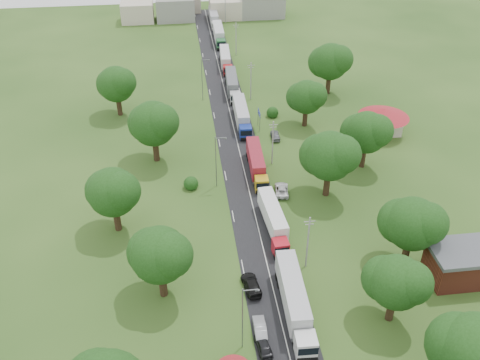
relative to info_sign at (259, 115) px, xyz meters
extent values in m
plane|color=#254416|center=(-5.20, -35.00, -3.00)|extent=(260.00, 260.00, 0.00)
cube|color=black|center=(-5.20, -15.00, -3.00)|extent=(8.00, 200.00, 0.04)
cylinder|color=slate|center=(0.00, -1.20, -1.00)|extent=(0.12, 0.12, 4.00)
cylinder|color=slate|center=(0.00, 1.20, -1.00)|extent=(0.12, 0.12, 4.00)
cube|color=navy|center=(0.00, 0.00, 0.60)|extent=(0.06, 3.00, 1.00)
cube|color=silver|center=(0.00, 0.00, 0.60)|extent=(0.07, 3.10, 0.06)
cylinder|color=gray|center=(0.30, -42.00, 1.50)|extent=(0.24, 0.24, 9.00)
cube|color=gray|center=(0.30, -42.00, 5.30)|extent=(1.60, 0.10, 0.10)
cube|color=gray|center=(0.30, -42.00, 4.80)|extent=(1.20, 0.10, 0.10)
cylinder|color=gray|center=(0.30, -14.00, 1.50)|extent=(0.24, 0.24, 9.00)
cube|color=gray|center=(0.30, -14.00, 5.30)|extent=(1.60, 0.10, 0.10)
cube|color=gray|center=(0.30, -14.00, 4.80)|extent=(1.20, 0.10, 0.10)
cylinder|color=gray|center=(0.30, 14.00, 1.50)|extent=(0.24, 0.24, 9.00)
cube|color=gray|center=(0.30, 14.00, 5.30)|extent=(1.60, 0.10, 0.10)
cube|color=gray|center=(0.30, 14.00, 4.80)|extent=(1.20, 0.10, 0.10)
cylinder|color=gray|center=(0.30, 42.00, 1.50)|extent=(0.24, 0.24, 9.00)
cube|color=gray|center=(0.30, 42.00, 5.30)|extent=(1.60, 0.10, 0.10)
cube|color=gray|center=(0.30, 42.00, 4.80)|extent=(1.20, 0.10, 0.10)
cylinder|color=gray|center=(0.30, 70.00, 1.50)|extent=(0.24, 0.24, 9.00)
cylinder|color=slate|center=(-10.70, -55.00, 2.00)|extent=(0.16, 0.16, 10.00)
cube|color=slate|center=(-9.80, -55.00, 6.70)|extent=(1.80, 0.10, 0.10)
cube|color=slate|center=(-9.00, -55.00, 6.55)|extent=(0.50, 0.22, 0.15)
cylinder|color=slate|center=(-10.70, -20.00, 2.00)|extent=(0.16, 0.16, 10.00)
cube|color=slate|center=(-9.80, -20.00, 6.70)|extent=(1.80, 0.10, 0.10)
cube|color=slate|center=(-9.00, -20.00, 6.55)|extent=(0.50, 0.22, 0.15)
cylinder|color=slate|center=(-10.70, 15.00, 2.00)|extent=(0.16, 0.16, 10.00)
cube|color=slate|center=(-9.80, 15.00, 6.70)|extent=(1.80, 0.10, 0.10)
cube|color=slate|center=(-9.00, 15.00, 6.55)|extent=(0.50, 0.22, 0.15)
sphere|color=#16390F|center=(12.80, -65.00, 4.85)|extent=(8.40, 8.40, 8.40)
sphere|color=#16390F|center=(11.60, -63.50, 4.25)|extent=(7.20, 7.20, 7.20)
cylinder|color=#382616|center=(8.80, -53.00, -1.08)|extent=(1.04, 1.04, 3.85)
sphere|color=#16390F|center=(8.80, -53.00, 3.60)|extent=(7.00, 7.00, 7.00)
sphere|color=#16390F|center=(10.05, -54.00, 4.35)|extent=(5.50, 5.50, 5.50)
sphere|color=#16390F|center=(7.80, -51.75, 3.10)|extent=(6.00, 6.00, 6.00)
cylinder|color=#382616|center=(14.80, -43.00, -0.90)|extent=(1.08, 1.08, 4.20)
sphere|color=#16390F|center=(14.80, -43.00, 4.22)|extent=(7.70, 7.70, 7.70)
sphere|color=#16390F|center=(16.18, -44.10, 5.05)|extent=(6.05, 6.05, 6.05)
sphere|color=#16390F|center=(13.70, -41.63, 3.67)|extent=(6.60, 6.60, 6.60)
cylinder|color=#382616|center=(7.80, -25.00, -0.73)|extent=(1.12, 1.12, 4.55)
sphere|color=#16390F|center=(7.80, -25.00, 4.85)|extent=(8.40, 8.40, 8.40)
sphere|color=#16390F|center=(9.30, -26.20, 5.75)|extent=(6.60, 6.60, 6.60)
sphere|color=#16390F|center=(6.60, -23.50, 4.25)|extent=(7.20, 7.20, 7.20)
cylinder|color=#382616|center=(16.80, -17.00, -0.90)|extent=(1.08, 1.08, 4.20)
sphere|color=#16390F|center=(16.80, -17.00, 4.22)|extent=(7.70, 7.70, 7.70)
sphere|color=#16390F|center=(18.18, -18.10, 5.05)|extent=(6.05, 6.05, 6.05)
sphere|color=#16390F|center=(15.70, -15.63, 3.67)|extent=(6.60, 6.60, 6.60)
cylinder|color=#382616|center=(9.80, 0.00, -1.08)|extent=(1.04, 1.04, 3.85)
sphere|color=#16390F|center=(9.80, 0.00, 3.60)|extent=(7.00, 7.00, 7.00)
sphere|color=#16390F|center=(11.05, -1.00, 4.35)|extent=(5.50, 5.50, 5.50)
sphere|color=#16390F|center=(8.80, 1.25, 3.10)|extent=(6.00, 6.00, 6.00)
cylinder|color=#382616|center=(18.80, 15.00, -0.73)|extent=(1.12, 1.12, 4.55)
sphere|color=#16390F|center=(18.80, 15.00, 4.85)|extent=(8.40, 8.40, 8.40)
sphere|color=#16390F|center=(20.30, 13.80, 5.75)|extent=(6.60, 6.60, 6.60)
sphere|color=#16390F|center=(17.60, 16.50, 4.25)|extent=(7.20, 7.20, 7.20)
cylinder|color=#382616|center=(-20.20, -45.00, -0.90)|extent=(1.08, 1.08, 4.20)
sphere|color=#16390F|center=(-20.20, -45.00, 4.22)|extent=(7.70, 7.70, 7.70)
sphere|color=#16390F|center=(-18.82, -46.10, 5.05)|extent=(6.05, 6.05, 6.05)
sphere|color=#16390F|center=(-21.30, -43.63, 3.67)|extent=(6.60, 6.60, 6.60)
cylinder|color=#382616|center=(-27.20, -30.00, -0.90)|extent=(1.08, 1.08, 4.20)
sphere|color=#16390F|center=(-27.20, -30.00, 4.22)|extent=(7.70, 7.70, 7.70)
sphere|color=#16390F|center=(-25.82, -31.10, 5.05)|extent=(6.05, 6.05, 6.05)
sphere|color=#16390F|center=(-28.30, -28.63, 3.67)|extent=(6.60, 6.60, 6.60)
cylinder|color=#382616|center=(-21.20, -10.00, -0.73)|extent=(1.12, 1.12, 4.55)
sphere|color=#16390F|center=(-21.20, -10.00, 4.85)|extent=(8.40, 8.40, 8.40)
sphere|color=#16390F|center=(-19.70, -11.20, 5.75)|extent=(6.60, 6.60, 6.60)
sphere|color=#16390F|center=(-22.40, -8.50, 4.25)|extent=(7.20, 7.20, 7.20)
cylinder|color=#382616|center=(-29.20, 10.00, -0.90)|extent=(1.08, 1.08, 4.20)
sphere|color=#16390F|center=(-29.20, 10.00, 4.22)|extent=(7.70, 7.70, 7.70)
sphere|color=#16390F|center=(-27.82, 8.90, 5.05)|extent=(6.05, 6.05, 6.05)
sphere|color=#16390F|center=(-30.30, 11.37, 3.67)|extent=(6.60, 6.60, 6.60)
cube|color=maroon|center=(20.80, -47.00, -0.70)|extent=(8.00, 6.00, 4.60)
cube|color=#47494F|center=(20.80, -47.00, 1.90)|extent=(8.60, 6.60, 0.60)
cube|color=#BEB29D|center=(24.80, -5.00, -1.00)|extent=(7.00, 5.00, 4.00)
cone|color=maroon|center=(24.80, -5.00, 1.90)|extent=(10.08, 10.08, 1.80)
cube|color=gray|center=(-15.20, 75.00, 0.50)|extent=(12.00, 8.00, 7.00)
cube|color=#BEB29D|center=(0.80, 75.00, 0.00)|extent=(10.00, 8.00, 6.00)
cube|color=gray|center=(12.80, 75.00, 1.00)|extent=(14.00, 8.00, 8.00)
cube|color=#BEB29D|center=(-27.20, 75.00, 0.00)|extent=(10.00, 8.00, 6.00)
cube|color=#BEB29D|center=(-9.20, 83.00, 1.00)|extent=(5.00, 5.00, 8.00)
cube|color=silver|center=(-3.30, -57.04, -1.34)|extent=(2.65, 2.65, 2.68)
cube|color=black|center=(-3.30, -58.33, -0.97)|extent=(2.46, 0.10, 1.18)
cube|color=slate|center=(-3.30, -58.27, -2.41)|extent=(2.36, 0.32, 0.37)
cube|color=slate|center=(-3.30, -49.54, -2.20)|extent=(2.85, 12.39, 0.32)
cube|color=#B6B6BB|center=(-3.30, -49.22, -0.27)|extent=(3.07, 12.71, 3.21)
cylinder|color=black|center=(-3.30, -58.00, -2.47)|extent=(2.52, 1.07, 1.07)
cylinder|color=black|center=(-3.30, -56.08, -2.47)|extent=(2.52, 1.07, 1.07)
cylinder|color=black|center=(-3.30, -45.80, -2.47)|extent=(2.52, 1.07, 1.07)
cylinder|color=black|center=(-3.30, -44.19, -2.47)|extent=(2.52, 1.07, 1.07)
cube|color=#B51422|center=(-2.92, -39.12, -1.54)|extent=(2.40, 2.40, 2.35)
cube|color=black|center=(-2.92, -40.26, -1.21)|extent=(2.16, 0.16, 1.04)
cube|color=slate|center=(-2.92, -40.20, -2.48)|extent=(2.08, 0.38, 0.33)
cube|color=slate|center=(-2.92, -32.53, -2.30)|extent=(2.87, 10.94, 0.28)
cube|color=white|center=(-2.92, -32.25, -0.60)|extent=(3.07, 11.23, 2.82)
cylinder|color=black|center=(-2.92, -39.96, -2.53)|extent=(2.21, 0.94, 0.94)
cylinder|color=black|center=(-2.92, -38.27, -2.53)|extent=(2.21, 0.94, 0.94)
cylinder|color=black|center=(-2.92, -29.24, -2.53)|extent=(2.21, 0.94, 0.94)
cylinder|color=black|center=(-2.92, -27.82, -2.53)|extent=(2.21, 0.94, 0.94)
cube|color=#BA9215|center=(-3.07, -22.41, -1.53)|extent=(2.36, 2.36, 2.37)
cube|color=black|center=(-3.07, -23.55, -1.20)|extent=(2.18, 0.10, 1.04)
cube|color=slate|center=(-3.07, -23.50, -2.48)|extent=(2.09, 0.33, 0.33)
cube|color=slate|center=(-3.07, -15.77, -2.29)|extent=(2.58, 10.97, 0.28)
cube|color=maroon|center=(-3.07, -15.49, -0.59)|extent=(2.78, 11.26, 2.84)
cylinder|color=black|center=(-3.07, -23.26, -2.53)|extent=(2.23, 0.95, 0.95)
cylinder|color=black|center=(-3.07, -21.56, -2.53)|extent=(2.23, 0.95, 0.95)
cylinder|color=black|center=(-3.07, -12.46, -2.53)|extent=(2.23, 0.95, 0.95)
cylinder|color=black|center=(-3.07, -11.04, -2.53)|extent=(2.23, 0.95, 0.95)
cube|color=navy|center=(-3.36, -3.93, -1.47)|extent=(2.43, 2.43, 2.47)
cube|color=black|center=(-3.36, -5.13, -1.12)|extent=(2.28, 0.07, 1.09)
cube|color=slate|center=(-3.36, -5.07, -2.46)|extent=(2.18, 0.30, 0.35)
cube|color=slate|center=(-3.36, 3.00, -2.26)|extent=(2.54, 11.43, 0.30)
cube|color=#ACABB0|center=(-3.36, 3.30, -0.48)|extent=(2.74, 11.74, 2.97)
cylinder|color=black|center=(-3.36, -4.82, -2.51)|extent=(2.33, 0.99, 0.99)
cylinder|color=black|center=(-3.36, -3.04, -2.51)|extent=(2.33, 0.99, 0.99)
cylinder|color=black|center=(-3.36, 6.47, -2.51)|extent=(2.33, 0.99, 0.99)
cylinder|color=black|center=(-3.36, 7.95, -2.51)|extent=(2.33, 0.99, 0.99)
cube|color=#AFAFAF|center=(-3.50, 12.31, -1.51)|extent=(2.44, 2.44, 2.41)
cube|color=black|center=(-3.50, 11.15, -1.17)|extent=(2.21, 0.14, 1.06)
cube|color=slate|center=(-3.50, 11.21, -2.47)|extent=(2.13, 0.37, 0.34)
cube|color=slate|center=(-3.50, 19.06, -2.28)|extent=(2.82, 11.19, 0.29)
cube|color=#505357|center=(-3.50, 19.35, -0.54)|extent=(3.03, 11.49, 2.89)
cylinder|color=black|center=(-3.50, 11.45, -2.52)|extent=(2.27, 0.96, 0.96)
cylinder|color=black|center=(-3.50, 13.18, -2.52)|extent=(2.27, 0.96, 0.96)
cylinder|color=black|center=(-3.50, 22.44, -2.52)|extent=(2.27, 0.96, 0.96)
cylinder|color=black|center=(-3.50, 23.88, -2.52)|extent=(2.27, 0.96, 0.96)
cube|color=maroon|center=(-3.43, 28.33, -1.55)|extent=(2.37, 2.37, 2.34)
cube|color=black|center=(-3.43, 27.20, -1.22)|extent=(2.15, 0.14, 1.03)
cube|color=slate|center=(-3.43, 27.25, -2.49)|extent=(2.07, 0.36, 0.33)
cube|color=slate|center=(-3.43, 34.89, -2.30)|extent=(2.75, 10.88, 0.28)
cube|color=silver|center=(-3.43, 35.17, -0.61)|extent=(2.95, 11.17, 2.81)
cylinder|color=black|center=(-3.43, 27.49, -2.53)|extent=(2.20, 0.94, 0.94)
cylinder|color=black|center=(-3.43, 29.17, -2.53)|extent=(2.20, 0.94, 0.94)
cylinder|color=black|center=(-3.43, 38.17, -2.53)|extent=(2.20, 0.94, 0.94)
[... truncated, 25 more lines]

